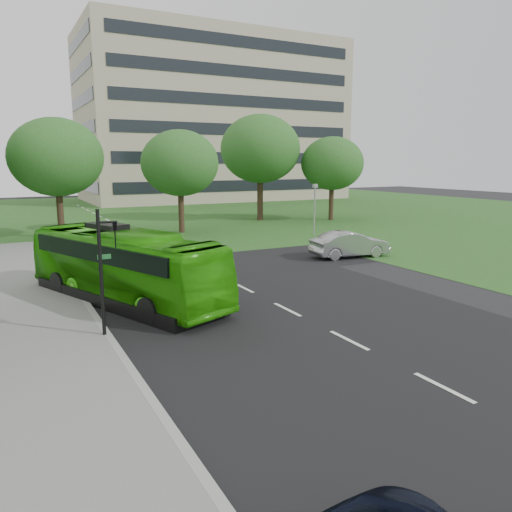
# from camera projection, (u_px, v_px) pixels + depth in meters

# --- Properties ---
(ground) EXTENTS (160.00, 160.00, 0.00)m
(ground) POSITION_uv_depth(u_px,v_px,m) (315.00, 324.00, 18.40)
(ground) COLOR black
(ground) RESTS_ON ground
(street_surfaces) EXTENTS (120.00, 120.00, 0.15)m
(street_surfaces) POSITION_uv_depth(u_px,v_px,m) (143.00, 240.00, 38.05)
(street_surfaces) COLOR black
(street_surfaces) RESTS_ON ground
(office_building) EXTENTS (40.10, 20.10, 25.00)m
(office_building) POSITION_uv_depth(u_px,v_px,m) (212.00, 120.00, 80.06)
(office_building) COLOR tan
(office_building) RESTS_ON ground
(tree_park_b) EXTENTS (7.07, 7.07, 9.26)m
(tree_park_b) POSITION_uv_depth(u_px,v_px,m) (56.00, 157.00, 38.27)
(tree_park_b) COLOR black
(tree_park_b) RESTS_ON ground
(tree_park_c) EXTENTS (6.43, 6.43, 8.54)m
(tree_park_c) POSITION_uv_depth(u_px,v_px,m) (180.00, 163.00, 41.30)
(tree_park_c) COLOR black
(tree_park_c) RESTS_ON ground
(tree_park_d) EXTENTS (8.02, 8.02, 10.61)m
(tree_park_d) POSITION_uv_depth(u_px,v_px,m) (260.00, 149.00, 50.04)
(tree_park_d) COLOR black
(tree_park_d) RESTS_ON ground
(tree_park_e) EXTENTS (6.34, 6.34, 8.45)m
(tree_park_e) POSITION_uv_depth(u_px,v_px,m) (332.00, 164.00, 50.61)
(tree_park_e) COLOR black
(tree_park_e) RESTS_ON ground
(bus) EXTENTS (6.47, 11.13, 3.05)m
(bus) POSITION_uv_depth(u_px,v_px,m) (124.00, 266.00, 21.14)
(bus) COLOR #2EA70D
(bus) RESTS_ON ground
(sedan) EXTENTS (5.14, 2.28, 1.64)m
(sedan) POSITION_uv_depth(u_px,v_px,m) (350.00, 244.00, 31.23)
(sedan) COLOR #9C9CA0
(sedan) RESTS_ON ground
(traffic_light) EXTENTS (0.70, 0.18, 4.39)m
(traffic_light) POSITION_uv_depth(u_px,v_px,m) (105.00, 264.00, 16.46)
(traffic_light) COLOR black
(traffic_light) RESTS_ON ground
(camera_pole) EXTENTS (0.43, 0.40, 4.16)m
(camera_pole) POSITION_uv_depth(u_px,v_px,m) (315.00, 202.00, 40.24)
(camera_pole) COLOR gray
(camera_pole) RESTS_ON ground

